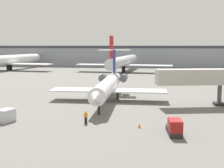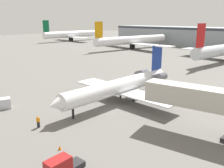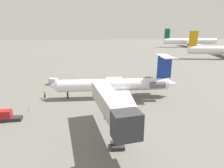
# 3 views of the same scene
# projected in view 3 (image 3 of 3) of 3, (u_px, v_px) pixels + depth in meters

# --- Properties ---
(ground_plane) EXTENTS (400.00, 400.00, 0.10)m
(ground_plane) POSITION_uv_depth(u_px,v_px,m) (97.00, 100.00, 43.84)
(ground_plane) COLOR #66635E
(regional_jet) EXTENTS (21.32, 28.62, 9.29)m
(regional_jet) POSITION_uv_depth(u_px,v_px,m) (118.00, 84.00, 44.33)
(regional_jet) COLOR white
(regional_jet) RESTS_ON ground_plane
(jet_bridge) EXTENTS (15.69, 5.90, 6.53)m
(jet_bridge) POSITION_uv_depth(u_px,v_px,m) (113.00, 107.00, 27.21)
(jet_bridge) COLOR #B7B2A8
(jet_bridge) RESTS_ON ground_plane
(ground_crew_marshaller) EXTENTS (0.48, 0.43, 1.69)m
(ground_crew_marshaller) POSITION_uv_depth(u_px,v_px,m) (45.00, 94.00, 44.57)
(ground_crew_marshaller) COLOR black
(ground_crew_marshaller) RESTS_ON ground_plane
(baggage_tug_lead) EXTENTS (1.65, 4.08, 1.90)m
(baggage_tug_lead) POSITION_uv_depth(u_px,v_px,m) (6.00, 116.00, 33.73)
(baggage_tug_lead) COLOR #262628
(baggage_tug_lead) RESTS_ON ground_plane
(cargo_container_uld) EXTENTS (2.28, 2.54, 1.70)m
(cargo_container_uld) POSITION_uv_depth(u_px,v_px,m) (53.00, 81.00, 54.89)
(cargo_container_uld) COLOR silver
(cargo_container_uld) RESTS_ON ground_plane
(traffic_cone_near) EXTENTS (0.36, 0.36, 0.55)m
(traffic_cone_near) POSITION_uv_depth(u_px,v_px,m) (29.00, 109.00, 37.93)
(traffic_cone_near) COLOR orange
(traffic_cone_near) RESTS_ON ground_plane
(parked_airliner_west_end) EXTENTS (33.53, 39.82, 13.59)m
(parked_airliner_west_end) POSITION_uv_depth(u_px,v_px,m) (190.00, 41.00, 150.75)
(parked_airliner_west_end) COLOR white
(parked_airliner_west_end) RESTS_ON ground_plane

